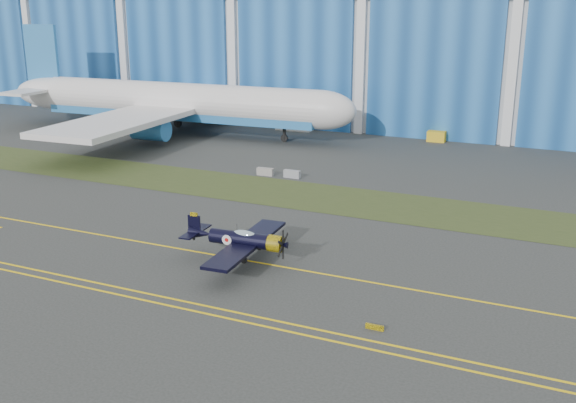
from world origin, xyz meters
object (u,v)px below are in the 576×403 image
at_px(tug, 436,136).
at_px(jetliner, 177,61).
at_px(warbird, 240,239).
at_px(shipping_container, 295,122).

bearing_deg(tug, jetliner, -167.24).
height_order(warbird, jetliner, jetliner).
distance_m(warbird, shipping_container, 56.55).
distance_m(jetliner, shipping_container, 20.58).
xyz_separation_m(shipping_container, tug, (22.57, 0.31, -0.49)).
bearing_deg(tug, shipping_container, 178.44).
bearing_deg(warbird, jetliner, 124.42).
bearing_deg(warbird, tug, 82.39).
height_order(warbird, shipping_container, warbird).
bearing_deg(jetliner, tug, 12.26).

